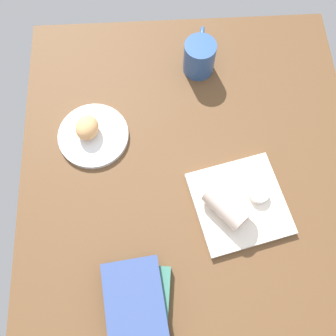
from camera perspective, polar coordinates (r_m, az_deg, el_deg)
name	(u,v)px	position (r cm, az deg, el deg)	size (l,w,h in cm)	color
dining_table	(191,189)	(105.34, 3.35, -3.04)	(110.00, 90.00, 4.00)	brown
round_plate	(93,136)	(110.00, -10.70, 4.60)	(19.15, 19.15, 1.40)	white
scone_pastry	(87,128)	(107.60, -11.59, 5.72)	(7.19, 6.13, 5.31)	tan
square_plate	(239,204)	(102.70, 10.26, -5.06)	(22.44, 22.44, 1.60)	silver
sauce_cup	(259,194)	(102.33, 12.93, -3.63)	(5.08, 5.08, 2.20)	silver
breakfast_wrap	(228,205)	(97.62, 8.58, -5.29)	(6.91, 6.91, 11.18)	beige
book_stack	(138,306)	(95.50, -4.34, -19.17)	(21.60, 16.36, 5.16)	#387260
coffee_mug	(199,56)	(116.50, 4.56, 15.81)	(14.31, 8.93, 10.38)	#2D518C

